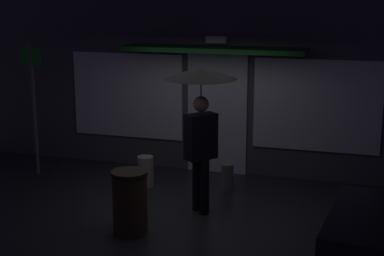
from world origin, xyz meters
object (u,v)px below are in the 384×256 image
Objects in this scene: person_with_umbrella at (201,102)px; sidewalk_bollard_2 at (145,171)px; trash_bin at (130,202)px; street_sign_post at (34,101)px; sidewalk_bollard at (227,177)px.

sidewalk_bollard_2 is at bearing 95.82° from person_with_umbrella.
person_with_umbrella is at bearing 55.45° from trash_bin.
person_with_umbrella is 4.21× the size of sidewalk_bollard_2.
street_sign_post is at bearing 178.27° from sidewalk_bollard_2.
sidewalk_bollard is at bearing 67.38° from trash_bin.
street_sign_post is 2.70× the size of trash_bin.
trash_bin reaches higher than sidewalk_bollard.
sidewalk_bollard_2 is (-1.40, -0.18, 0.03)m from sidewalk_bollard.
sidewalk_bollard_2 is at bearing 105.25° from trash_bin.
street_sign_post is at bearing -178.07° from sidewalk_bollard.
sidewalk_bollard is at bearing 1.93° from street_sign_post.
street_sign_post reaches higher than sidewalk_bollard.
person_with_umbrella is 2.49× the size of trash_bin.
trash_bin is at bearing -36.55° from street_sign_post.
trash_bin is at bearing -74.75° from sidewalk_bollard_2.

